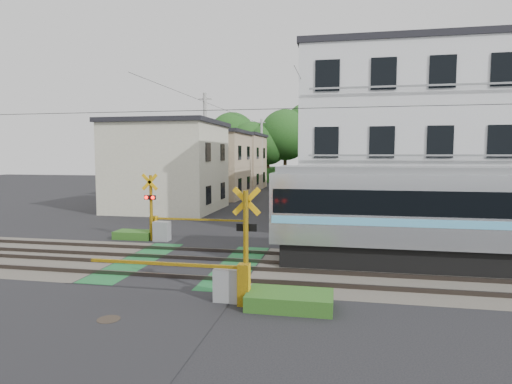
% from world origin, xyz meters
% --- Properties ---
extents(ground, '(120.00, 120.00, 0.00)m').
position_xyz_m(ground, '(0.00, 0.00, 0.00)').
color(ground, black).
extents(track_bed, '(120.00, 120.00, 0.14)m').
position_xyz_m(track_bed, '(0.00, 0.00, 0.04)').
color(track_bed, '#47423A').
rests_on(track_bed, ground).
extents(crossing_signal_near, '(4.74, 0.65, 3.09)m').
position_xyz_m(crossing_signal_near, '(2.59, -3.65, 0.71)').
color(crossing_signal_near, '#E7AA0C').
rests_on(crossing_signal_near, ground).
extents(crossing_signal_far, '(4.74, 0.65, 3.09)m').
position_xyz_m(crossing_signal_far, '(-2.59, 3.65, 0.71)').
color(crossing_signal_far, '#E7AA0C').
rests_on(crossing_signal_far, ground).
extents(apartment_block, '(10.20, 8.36, 9.30)m').
position_xyz_m(apartment_block, '(8.50, 9.49, 4.66)').
color(apartment_block, silver).
rests_on(apartment_block, ground).
extents(houses_row, '(22.07, 31.35, 6.80)m').
position_xyz_m(houses_row, '(0.25, 25.92, 3.24)').
color(houses_row, beige).
rests_on(houses_row, ground).
extents(tree_hill, '(40.00, 12.68, 11.66)m').
position_xyz_m(tree_hill, '(0.89, 48.23, 5.46)').
color(tree_hill, '#21511B').
rests_on(tree_hill, ground).
extents(catenary, '(60.00, 5.04, 7.00)m').
position_xyz_m(catenary, '(6.00, 0.03, 3.70)').
color(catenary, '#2D2D33').
rests_on(catenary, ground).
extents(utility_poles, '(7.90, 42.00, 8.00)m').
position_xyz_m(utility_poles, '(-1.05, 23.01, 4.08)').
color(utility_poles, '#A5A5A0').
rests_on(utility_poles, ground).
extents(pedestrian, '(0.70, 0.51, 1.75)m').
position_xyz_m(pedestrian, '(-0.42, 30.04, 0.88)').
color(pedestrian, '#34313D').
rests_on(pedestrian, ground).
extents(manhole_cover, '(0.55, 0.55, 0.02)m').
position_xyz_m(manhole_cover, '(0.05, -5.45, 0.01)').
color(manhole_cover, '#2D261E').
rests_on(manhole_cover, ground).
extents(weed_patches, '(10.25, 8.80, 0.40)m').
position_xyz_m(weed_patches, '(1.76, -0.09, 0.18)').
color(weed_patches, '#2D5E1E').
rests_on(weed_patches, ground).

